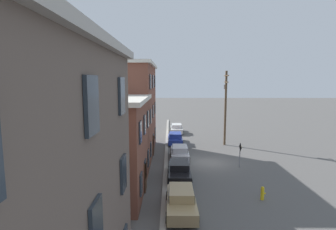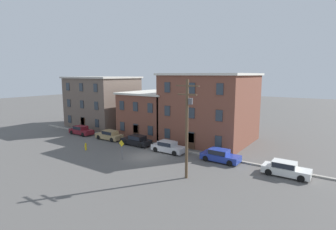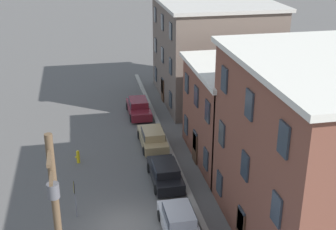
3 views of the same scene
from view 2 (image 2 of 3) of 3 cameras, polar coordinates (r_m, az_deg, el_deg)
ground_plane at (r=32.30m, az=-4.79°, el=-9.01°), size 200.00×200.00×0.00m
kerb_strip at (r=35.71m, az=-0.19°, el=-7.10°), size 56.00×0.36×0.16m
apartment_corner at (r=52.50m, az=-13.98°, el=2.95°), size 12.00×10.26×9.47m
apartment_midblock at (r=44.14m, az=-2.68°, el=0.54°), size 9.02×10.62×7.03m
apartment_far at (r=39.33m, az=9.16°, el=1.64°), size 12.09×11.61×10.05m
car_maroon at (r=45.90m, az=-18.39°, el=-3.11°), size 4.40×1.92×1.43m
car_tan at (r=41.09m, az=-12.61°, el=-4.23°), size 4.40×1.92×1.43m
car_black at (r=37.27m, az=-6.85°, el=-5.42°), size 4.40×1.92×1.43m
car_silver at (r=33.75m, az=0.03°, el=-6.86°), size 4.40×1.92×1.43m
car_blue at (r=30.84m, az=11.23°, el=-8.56°), size 4.40×1.92×1.43m
car_white at (r=28.64m, az=24.19°, el=-10.55°), size 4.40×1.92×1.43m
caution_sign at (r=31.01m, az=-10.04°, el=-6.79°), size 0.88×0.08×2.42m
utility_pole at (r=24.49m, az=4.21°, el=-1.95°), size 2.40×0.44×9.44m
fire_hydrant at (r=36.39m, az=-17.48°, el=-6.55°), size 0.24×0.34×0.96m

